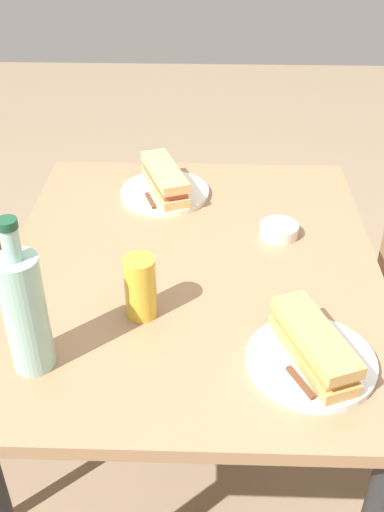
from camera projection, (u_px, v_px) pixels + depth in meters
ground_plane at (192, 470)px, 1.80m from camera, size 8.00×8.00×0.00m
dining_table at (192, 306)px, 1.43m from camera, size 1.02×0.85×0.77m
plate_near at (165, 192)px, 1.62m from camera, size 0.24×0.24×0.01m
baguette_sandwich_near at (165, 179)px, 1.60m from camera, size 0.24×0.15×0.07m
knife_near at (147, 194)px, 1.59m from camera, size 0.17×0.07×0.01m
plate_far at (311, 361)px, 1.09m from camera, size 0.24×0.24×0.01m
baguette_sandwich_far at (314, 344)px, 1.07m from camera, size 0.23×0.14×0.07m
knife_far at (288, 368)px, 1.07m from camera, size 0.17×0.09×0.01m
water_bottle at (25, 311)px, 1.03m from camera, size 0.08×0.08×0.31m
beer_glass at (140, 287)px, 1.18m from camera, size 0.06×0.06×0.13m
olive_bowl at (279, 230)px, 1.45m from camera, size 0.09×0.09×0.03m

